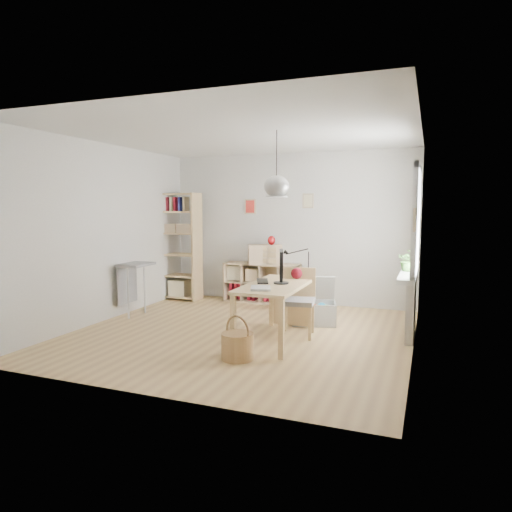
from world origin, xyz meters
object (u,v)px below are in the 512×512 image
(monitor, at_px, (281,265))
(cube_shelf, at_px, (262,286))
(desk, at_px, (276,291))
(chair, at_px, (298,297))
(tall_bookshelf, at_px, (179,242))
(storage_chest, at_px, (315,308))
(drawer_chest, at_px, (265,254))

(monitor, bearing_deg, cube_shelf, 98.14)
(desk, distance_m, cube_shelf, 2.48)
(cube_shelf, bearing_deg, chair, -56.91)
(desk, distance_m, monitor, 0.34)
(tall_bookshelf, height_order, storage_chest, tall_bookshelf)
(drawer_chest, bearing_deg, storage_chest, -67.64)
(desk, relative_size, storage_chest, 1.75)
(tall_bookshelf, bearing_deg, monitor, -35.85)
(cube_shelf, distance_m, storage_chest, 1.73)
(cube_shelf, bearing_deg, monitor, -63.78)
(chair, height_order, storage_chest, chair)
(desk, bearing_deg, tall_bookshelf, 142.99)
(cube_shelf, bearing_deg, desk, -65.39)
(desk, height_order, chair, chair)
(chair, relative_size, storage_chest, 1.06)
(storage_chest, bearing_deg, monitor, -115.34)
(desk, bearing_deg, chair, 61.67)
(chair, bearing_deg, tall_bookshelf, 142.25)
(desk, relative_size, monitor, 3.09)
(cube_shelf, xyz_separation_m, storage_chest, (1.28, -1.16, -0.08))
(desk, relative_size, cube_shelf, 1.07)
(cube_shelf, distance_m, drawer_chest, 0.60)
(cube_shelf, bearing_deg, drawer_chest, -27.03)
(desk, height_order, storage_chest, desk)
(chair, distance_m, drawer_chest, 2.18)
(drawer_chest, bearing_deg, desk, -91.43)
(chair, relative_size, monitor, 1.88)
(tall_bookshelf, distance_m, drawer_chest, 1.67)
(storage_chest, bearing_deg, tall_bookshelf, 148.49)
(cube_shelf, relative_size, monitor, 2.88)
(cube_shelf, height_order, drawer_chest, drawer_chest)
(chair, bearing_deg, desk, -126.37)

